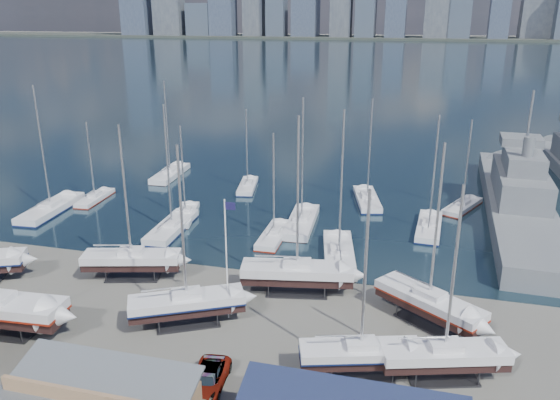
# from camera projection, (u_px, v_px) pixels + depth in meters

# --- Properties ---
(ground) EXTENTS (1400.00, 1400.00, 0.00)m
(ground) POSITION_uv_depth(u_px,v_px,m) (192.00, 316.00, 49.24)
(ground) COLOR #605E59
(ground) RESTS_ON ground
(water) EXTENTS (1400.00, 600.00, 0.40)m
(water) POSITION_uv_depth(u_px,v_px,m) (395.00, 58.00, 333.04)
(water) COLOR #1A303D
(water) RESTS_ON ground
(far_shore) EXTENTS (1400.00, 80.00, 2.20)m
(far_shore) POSITION_uv_depth(u_px,v_px,m) (410.00, 38.00, 570.61)
(far_shore) COLOR #2D332D
(far_shore) RESTS_ON ground
(skyline) EXTENTS (639.14, 43.80, 107.69)m
(skyline) POSITION_uv_depth(u_px,v_px,m) (404.00, 0.00, 554.44)
(skyline) COLOR #475166
(skyline) RESTS_ON far_shore
(sailboat_cradle_2) EXTENTS (10.18, 5.19, 16.00)m
(sailboat_cradle_2) POSITION_uv_depth(u_px,v_px,m) (132.00, 259.00, 55.69)
(sailboat_cradle_2) COLOR #2D2D33
(sailboat_cradle_2) RESTS_ON ground
(sailboat_cradle_3) EXTENTS (10.15, 7.16, 16.15)m
(sailboat_cradle_3) POSITION_uv_depth(u_px,v_px,m) (187.00, 303.00, 47.30)
(sailboat_cradle_3) COLOR #2D2D33
(sailboat_cradle_3) RESTS_ON ground
(sailboat_cradle_4) EXTENTS (11.10, 4.92, 17.41)m
(sailboat_cradle_4) POSITION_uv_depth(u_px,v_px,m) (297.00, 273.00, 52.70)
(sailboat_cradle_4) COLOR #2D2D33
(sailboat_cradle_4) RESTS_ON ground
(sailboat_cradle_5) EXTENTS (9.45, 5.10, 14.81)m
(sailboat_cradle_5) POSITION_uv_depth(u_px,v_px,m) (361.00, 353.00, 40.42)
(sailboat_cradle_5) COLOR #2D2D33
(sailboat_cradle_5) RESTS_ON ground
(sailboat_cradle_6) EXTENTS (9.87, 8.14, 16.29)m
(sailboat_cradle_6) POSITION_uv_depth(u_px,v_px,m) (429.00, 302.00, 47.38)
(sailboat_cradle_6) COLOR #2D2D33
(sailboat_cradle_6) RESTS_ON ground
(sailboat_cradle_7) EXTENTS (9.65, 5.23, 15.24)m
(sailboat_cradle_7) POSITION_uv_depth(u_px,v_px,m) (444.00, 355.00, 40.14)
(sailboat_cradle_7) COLOR #2D2D33
(sailboat_cradle_7) RESTS_ON ground
(sailboat_moored_0) EXTENTS (4.19, 12.29, 18.08)m
(sailboat_moored_0) POSITION_uv_depth(u_px,v_px,m) (51.00, 210.00, 74.74)
(sailboat_moored_0) COLOR black
(sailboat_moored_0) RESTS_ON water
(sailboat_moored_1) EXTENTS (2.77, 8.24, 12.13)m
(sailboat_moored_1) POSITION_uv_depth(u_px,v_px,m) (95.00, 199.00, 79.43)
(sailboat_moored_1) COLOR black
(sailboat_moored_1) RESTS_ON water
(sailboat_moored_2) EXTENTS (3.77, 11.15, 16.57)m
(sailboat_moored_2) POSITION_uv_depth(u_px,v_px,m) (170.00, 175.00, 91.10)
(sailboat_moored_2) COLOR black
(sailboat_moored_2) RESTS_ON water
(sailboat_moored_3) EXTENTS (3.64, 11.26, 16.63)m
(sailboat_moored_3) POSITION_uv_depth(u_px,v_px,m) (172.00, 229.00, 68.39)
(sailboat_moored_3) COLOR black
(sailboat_moored_3) RESTS_ON water
(sailboat_moored_4) EXTENTS (4.36, 8.94, 13.01)m
(sailboat_moored_4) POSITION_uv_depth(u_px,v_px,m) (185.00, 216.00, 72.76)
(sailboat_moored_4) COLOR black
(sailboat_moored_4) RESTS_ON water
(sailboat_moored_5) EXTENTS (4.00, 8.99, 12.99)m
(sailboat_moored_5) POSITION_uv_depth(u_px,v_px,m) (248.00, 187.00, 84.83)
(sailboat_moored_5) COLOR black
(sailboat_moored_5) RESTS_ON water
(sailboat_moored_6) EXTENTS (2.67, 9.12, 13.58)m
(sailboat_moored_6) POSITION_uv_depth(u_px,v_px,m) (274.00, 236.00, 66.14)
(sailboat_moored_6) COLOR black
(sailboat_moored_6) RESTS_ON water
(sailboat_moored_7) EXTENTS (3.92, 11.57, 17.20)m
(sailboat_moored_7) POSITION_uv_depth(u_px,v_px,m) (302.00, 224.00, 69.97)
(sailboat_moored_7) COLOR black
(sailboat_moored_7) RESTS_ON water
(sailboat_moored_8) EXTENTS (5.30, 10.89, 15.70)m
(sailboat_moored_8) POSITION_uv_depth(u_px,v_px,m) (367.00, 201.00, 78.57)
(sailboat_moored_8) COLOR black
(sailboat_moored_8) RESTS_ON water
(sailboat_moored_9) EXTENTS (5.42, 11.96, 17.45)m
(sailboat_moored_9) POSITION_uv_depth(u_px,v_px,m) (339.00, 256.00, 60.63)
(sailboat_moored_9) COLOR black
(sailboat_moored_9) RESTS_ON water
(sailboat_moored_10) EXTENTS (3.41, 10.37, 15.29)m
(sailboat_moored_10) POSITION_uv_depth(u_px,v_px,m) (429.00, 228.00, 68.51)
(sailboat_moored_10) COLOR black
(sailboat_moored_10) RESTS_ON water
(sailboat_moored_11) EXTENTS (6.00, 9.03, 13.18)m
(sailboat_moored_11) POSITION_uv_depth(u_px,v_px,m) (462.00, 207.00, 75.97)
(sailboat_moored_11) COLOR black
(sailboat_moored_11) RESTS_ON water
(naval_ship_east) EXTENTS (9.42, 48.24, 18.32)m
(naval_ship_east) POSITION_uv_depth(u_px,v_px,m) (517.00, 202.00, 73.91)
(naval_ship_east) COLOR #5A6064
(naval_ship_east) RESTS_ON water
(car_b) EXTENTS (4.83, 3.02, 1.50)m
(car_b) POSITION_uv_depth(u_px,v_px,m) (94.00, 378.00, 39.63)
(car_b) COLOR gray
(car_b) RESTS_ON ground
(car_c) EXTENTS (2.92, 5.48, 1.47)m
(car_c) POSITION_uv_depth(u_px,v_px,m) (208.00, 378.00, 39.67)
(car_c) COLOR gray
(car_c) RESTS_ON ground
(car_d) EXTENTS (2.50, 4.95, 1.38)m
(car_d) POSITION_uv_depth(u_px,v_px,m) (207.00, 382.00, 39.36)
(car_d) COLOR gray
(car_d) RESTS_ON ground
(flagpole) EXTENTS (1.00, 0.12, 11.26)m
(flagpole) POSITION_uv_depth(u_px,v_px,m) (227.00, 252.00, 46.86)
(flagpole) COLOR white
(flagpole) RESTS_ON ground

